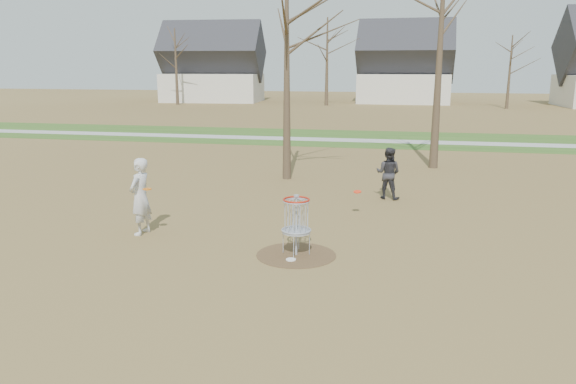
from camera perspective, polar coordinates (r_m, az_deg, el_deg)
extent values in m
plane|color=brown|center=(12.69, 0.84, -6.42)|extent=(160.00, 160.00, 0.00)
cube|color=#2D5119|center=(33.11, 7.77, 5.41)|extent=(160.00, 8.00, 0.01)
cube|color=#9E9E99|center=(32.12, 7.64, 5.21)|extent=(160.00, 1.50, 0.01)
cylinder|color=#47331E|center=(12.69, 0.84, -6.40)|extent=(1.80, 1.80, 0.01)
imported|color=silver|center=(14.46, -14.77, -0.45)|extent=(0.56, 0.76, 1.94)
imported|color=#2D2C30|center=(18.08, 10.14, 1.89)|extent=(0.93, 0.81, 1.65)
cylinder|color=white|center=(12.35, 0.30, -6.88)|extent=(0.22, 0.22, 0.02)
cylinder|color=#FA2D0D|center=(15.85, 7.07, 0.03)|extent=(0.22, 0.22, 0.06)
cylinder|color=orange|center=(14.06, -14.13, 0.30)|extent=(0.22, 0.22, 0.02)
cylinder|color=#9EA3AD|center=(12.48, 0.85, -3.50)|extent=(0.05, 0.05, 1.35)
cylinder|color=#9EA3AD|center=(12.52, 0.85, -4.04)|extent=(0.64, 0.64, 0.04)
torus|color=#9EA3AD|center=(12.33, 0.86, -0.93)|extent=(0.60, 0.60, 0.04)
torus|color=#B31E0B|center=(12.33, 0.86, -0.77)|extent=(0.60, 0.60, 0.04)
cone|color=#382B1E|center=(20.72, -0.12, 11.60)|extent=(0.32, 0.32, 7.50)
cone|color=#382B1E|center=(23.80, 15.10, 12.52)|extent=(0.36, 0.36, 8.50)
cone|color=#382B1E|center=(62.66, -11.30, 12.36)|extent=(0.36, 0.36, 8.00)
cone|color=#382B1E|center=(60.34, 3.98, 13.04)|extent=(0.40, 0.40, 9.00)
cone|color=#382B1E|center=(59.58, 21.59, 11.24)|extent=(0.32, 0.32, 7.00)
cube|color=silver|center=(67.59, -7.62, 10.46)|extent=(11.46, 7.75, 3.20)
pyramid|color=#2D2D33|center=(67.55, -7.71, 13.32)|extent=(12.01, 7.79, 3.55)
cube|color=silver|center=(65.82, 11.70, 10.26)|extent=(10.24, 7.34, 3.20)
pyramid|color=#2D2D33|center=(65.78, 11.83, 13.19)|extent=(10.74, 7.36, 3.55)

